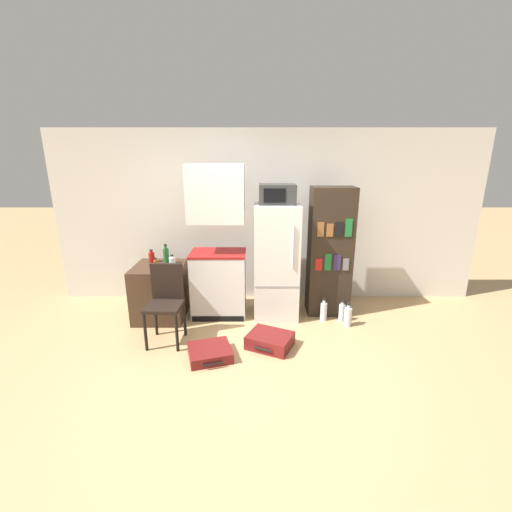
{
  "coord_description": "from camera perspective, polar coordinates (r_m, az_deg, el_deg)",
  "views": [
    {
      "loc": [
        0.03,
        -3.15,
        2.16
      ],
      "look_at": [
        0.03,
        0.85,
        1.0
      ],
      "focal_mm": 24.0,
      "sensor_mm": 36.0,
      "label": 1
    }
  ],
  "objects": [
    {
      "name": "bottle_amber_beer",
      "position": [
        4.61,
        -16.36,
        -1.42
      ],
      "size": [
        0.06,
        0.06,
        0.17
      ],
      "color": "brown",
      "rests_on": "side_table"
    },
    {
      "name": "chair",
      "position": [
        4.23,
        -14.83,
        -6.52
      ],
      "size": [
        0.42,
        0.42,
        0.94
      ],
      "rotation": [
        0.0,
        0.0,
        -0.04
      ],
      "color": "black",
      "rests_on": "ground_plane"
    },
    {
      "name": "water_bottle_back",
      "position": [
        4.84,
        14.07,
        -9.09
      ],
      "size": [
        0.08,
        0.08,
        0.31
      ],
      "color": "silver",
      "rests_on": "ground_plane"
    },
    {
      "name": "bookshelf",
      "position": [
        4.83,
        12.16,
        0.64
      ],
      "size": [
        0.58,
        0.4,
        1.78
      ],
      "color": "#2D2319",
      "rests_on": "ground_plane"
    },
    {
      "name": "bottle_ketchup_red",
      "position": [
        4.98,
        -17.05,
        -0.14
      ],
      "size": [
        0.08,
        0.08,
        0.18
      ],
      "color": "#AD1914",
      "rests_on": "side_table"
    },
    {
      "name": "kitchen_hutch",
      "position": [
        4.67,
        -6.44,
        1.31
      ],
      "size": [
        0.75,
        0.53,
        2.07
      ],
      "color": "silver",
      "rests_on": "ground_plane"
    },
    {
      "name": "side_table",
      "position": [
        4.93,
        -15.68,
        -5.71
      ],
      "size": [
        0.67,
        0.7,
        0.74
      ],
      "color": "#422D1E",
      "rests_on": "ground_plane"
    },
    {
      "name": "ground_plane",
      "position": [
        3.82,
        -0.48,
        -18.27
      ],
      "size": [
        24.0,
        24.0,
        0.0
      ],
      "primitive_type": "plane",
      "color": "tan"
    },
    {
      "name": "bottle_clear_short",
      "position": [
        4.66,
        -13.82,
        -1.01
      ],
      "size": [
        0.08,
        0.08,
        0.18
      ],
      "color": "silver",
      "rests_on": "side_table"
    },
    {
      "name": "wall_back",
      "position": [
        5.22,
        1.85,
        6.48
      ],
      "size": [
        6.4,
        0.1,
        2.56
      ],
      "color": "silver",
      "rests_on": "ground_plane"
    },
    {
      "name": "refrigerator",
      "position": [
        4.67,
        3.32,
        -0.94
      ],
      "size": [
        0.6,
        0.6,
        1.57
      ],
      "color": "silver",
      "rests_on": "ground_plane"
    },
    {
      "name": "microwave",
      "position": [
        4.49,
        3.51,
        10.26
      ],
      "size": [
        0.47,
        0.35,
        0.26
      ],
      "color": "#333333",
      "rests_on": "refrigerator"
    },
    {
      "name": "suitcase_small_flat",
      "position": [
        4.0,
        -7.73,
        -15.66
      ],
      "size": [
        0.56,
        0.54,
        0.12
      ],
      "rotation": [
        0.0,
        0.0,
        0.28
      ],
      "color": "maroon",
      "rests_on": "ground_plane"
    },
    {
      "name": "water_bottle_middle",
      "position": [
        4.73,
        15.02,
        -9.67
      ],
      "size": [
        0.1,
        0.1,
        0.33
      ],
      "color": "silver",
      "rests_on": "ground_plane"
    },
    {
      "name": "suitcase_large_flat",
      "position": [
        4.15,
        2.29,
        -13.88
      ],
      "size": [
        0.61,
        0.56,
        0.16
      ],
      "rotation": [
        0.0,
        0.0,
        -0.44
      ],
      "color": "maroon",
      "rests_on": "ground_plane"
    },
    {
      "name": "bottle_green_tall",
      "position": [
        4.84,
        -14.8,
        0.07
      ],
      "size": [
        0.08,
        0.08,
        0.27
      ],
      "color": "#1E6028",
      "rests_on": "side_table"
    },
    {
      "name": "water_bottle_front",
      "position": [
        4.82,
        11.15,
        -8.96
      ],
      "size": [
        0.09,
        0.09,
        0.32
      ],
      "color": "silver",
      "rests_on": "ground_plane"
    }
  ]
}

